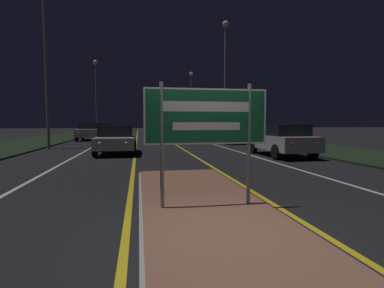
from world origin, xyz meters
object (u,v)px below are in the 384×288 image
Objects in this scene: car_receding_2 at (206,131)px; car_approaching_2 at (107,128)px; streetlight_left_far at (96,84)px; car_approaching_1 at (89,131)px; streetlight_right_far at (191,91)px; streetlight_left_near at (45,44)px; highway_sign at (207,121)px; car_receding_1 at (232,133)px; car_receding_0 at (281,140)px; streetlight_right_near at (225,62)px; car_approaching_0 at (116,139)px.

car_approaching_2 is (-11.18, 12.83, 0.03)m from car_receding_2.
streetlight_left_far reaches higher than car_approaching_1.
car_approaching_2 is (-11.92, -0.17, -5.30)m from streetlight_right_far.
streetlight_left_far is (0.21, 20.22, 0.13)m from streetlight_left_near.
streetlight_right_far reaches higher than highway_sign.
car_approaching_1 is (-11.57, 5.79, 0.01)m from car_receding_1.
car_receding_0 is at bearing -65.59° from streetlight_left_far.
streetlight_right_near is at bearing 72.76° from highway_sign.
streetlight_left_far is 29.63m from car_receding_0.
streetlight_right_far reaches higher than car_approaching_0.
streetlight_left_near is 2.62× the size of car_receding_2.
highway_sign is 16.51m from streetlight_left_near.
streetlight_left_near is 2.49× the size of car_approaching_2.
car_receding_1 is 10.62m from car_approaching_0.
streetlight_left_far is 2.18× the size of car_approaching_2.
streetlight_left_far is at bearing 131.20° from streetlight_right_near.
car_receding_2 is (0.07, 16.77, -0.05)m from car_receding_0.
car_approaching_2 is at bearing 98.38° from highway_sign.
car_receding_2 is (12.09, -9.72, -5.68)m from streetlight_left_far.
car_approaching_1 is at bearing -170.40° from car_receding_2.
highway_sign is 10.86m from car_approaching_0.
car_approaching_0 is at bearing -132.05° from streetlight_right_near.
car_approaching_0 is 0.94× the size of car_approaching_2.
streetlight_right_far is 2.17× the size of car_approaching_0.
streetlight_left_far is at bearing 89.39° from streetlight_left_near.
streetlight_left_far is at bearing 94.24° from car_approaching_1.
highway_sign is 0.22× the size of streetlight_right_near.
car_receding_1 is 7.70m from car_receding_2.
car_approaching_1 is 14.73m from car_approaching_2.
car_approaching_2 is at bearing -179.19° from streetlight_right_far.
car_receding_0 is 16.77m from car_receding_2.
streetlight_left_far is 22.13m from car_receding_1.
streetlight_right_near reaches higher than car_receding_1.
highway_sign is 0.49× the size of car_receding_1.
streetlight_left_near is 14.13m from streetlight_right_near.
car_approaching_2 is (1.13, 23.33, -5.51)m from streetlight_left_near.
streetlight_right_far is 19.83m from car_approaching_1.
streetlight_right_near is at bearing -48.80° from streetlight_left_far.
car_receding_2 is 17.02m from car_approaching_2.
highway_sign is at bearing -102.74° from car_receding_2.
highway_sign is at bearing -79.40° from streetlight_left_far.
highway_sign reaches higher than car_receding_1.
car_receding_1 is (-0.27, -2.90, -5.98)m from streetlight_right_near.
car_approaching_0 is (4.33, -3.80, -5.54)m from streetlight_left_near.
streetlight_left_near is 10.26m from car_approaching_1.
streetlight_right_far is 2.15× the size of car_receding_2.
car_approaching_0 is 0.90× the size of car_approaching_1.
car_receding_0 reaches higher than car_approaching_2.
car_receding_1 is at bearing -60.70° from car_approaching_2.
highway_sign is 0.55× the size of car_receding_2.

